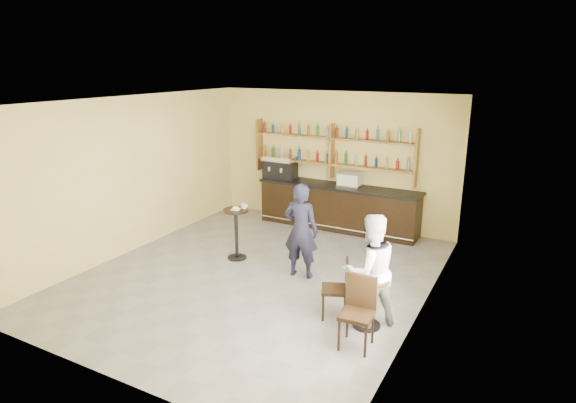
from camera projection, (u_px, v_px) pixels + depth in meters
The scene contains 23 objects.
floor at pixel (259, 274), 9.02m from camera, with size 7.00×7.00×0.00m, color slate.
ceiling at pixel (255, 101), 8.13m from camera, with size 7.00×7.00×0.00m, color white.
wall_back at pixel (334, 159), 11.54m from camera, with size 7.00×7.00×0.00m, color #F5E38B.
wall_front at pixel (100, 261), 5.61m from camera, with size 7.00×7.00×0.00m, color #F5E38B.
wall_left at pixel (133, 174), 9.93m from camera, with size 7.00×7.00×0.00m, color #F5E38B.
wall_right at pixel (427, 217), 7.22m from camera, with size 7.00×7.00×0.00m, color #F5E38B.
window_pane at pixel (406, 234), 6.17m from camera, with size 2.00×2.00×0.00m, color white.
window_frame at pixel (406, 234), 6.18m from camera, with size 0.04×1.70×2.10m, color black, non-canonical shape.
shelf_unit at pixel (332, 151), 11.37m from camera, with size 4.00×0.26×1.40m, color brown, non-canonical shape.
liquor_bottles at pixel (332, 144), 11.32m from camera, with size 3.68×0.10×1.00m, color #8C5919, non-canonical shape.
bar_counter at pixel (338, 207), 11.41m from camera, with size 3.91×0.76×1.06m, color black, non-canonical shape.
espresso_machine at pixel (280, 167), 11.89m from camera, with size 0.77×0.50×0.55m, color black, non-canonical shape.
pastry_case at pixel (350, 180), 11.09m from camera, with size 0.53×0.42×0.32m, color silver, non-canonical shape.
pedestal_table at pixel (236, 234), 9.63m from camera, with size 0.50×0.50×1.04m, color black, non-canonical shape.
napkin at pixel (236, 209), 9.49m from camera, with size 0.17×0.17×0.00m, color white.
donut at pixel (236, 208), 9.47m from camera, with size 0.14×0.14×0.05m, color #E5AF53.
cup_pedestal at pixel (244, 207), 9.50m from camera, with size 0.13×0.13×0.10m, color white.
man_main at pixel (301, 231), 8.73m from camera, with size 0.65×0.42×1.77m, color black.
cafe_table at pixel (367, 302), 7.15m from camera, with size 0.64×0.64×0.81m, color black, non-canonical shape.
cup_cafe at pixel (372, 275), 7.00m from camera, with size 0.10×0.10×0.09m, color white.
chair_west at pixel (335, 289), 7.42m from camera, with size 0.40×0.40×0.93m, color black, non-canonical shape.
chair_south at pixel (357, 314), 6.59m from camera, with size 0.44×0.44×1.02m, color black, non-canonical shape.
patron_second at pixel (370, 271), 7.09m from camera, with size 0.85×0.66×1.75m, color gray.
Camera 1 is at (4.39, -7.05, 3.82)m, focal length 30.00 mm.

